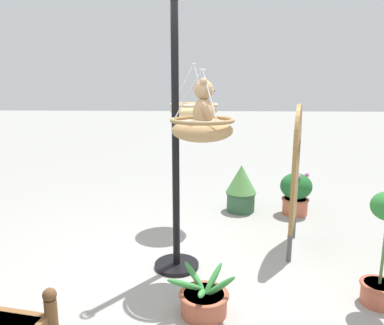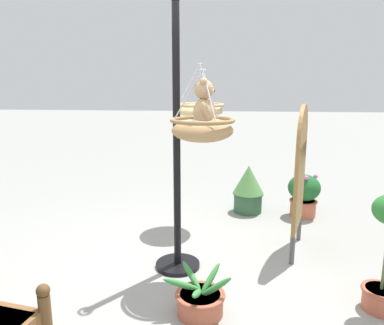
% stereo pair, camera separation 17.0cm
% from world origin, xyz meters
% --- Properties ---
extents(ground_plane, '(40.00, 40.00, 0.00)m').
position_xyz_m(ground_plane, '(0.00, 0.00, 0.00)').
color(ground_plane, gray).
extents(display_pole_central, '(0.44, 0.44, 2.64)m').
position_xyz_m(display_pole_central, '(-0.22, -0.10, 0.84)').
color(display_pole_central, black).
rests_on(display_pole_central, ground).
extents(hanging_basket_with_teddy, '(0.57, 0.57, 0.63)m').
position_xyz_m(hanging_basket_with_teddy, '(-0.07, 0.15, 1.41)').
color(hanging_basket_with_teddy, '#A37F51').
extents(teddy_bear, '(0.30, 0.27, 0.43)m').
position_xyz_m(teddy_bear, '(-0.07, 0.17, 1.61)').
color(teddy_bear, tan).
extents(hanging_basket_left_high, '(0.61, 0.61, 0.65)m').
position_xyz_m(hanging_basket_left_high, '(-1.43, 0.02, 1.48)').
color(hanging_basket_left_high, tan).
extents(potted_plant_fern_front, '(0.43, 0.43, 0.61)m').
position_xyz_m(potted_plant_fern_front, '(-1.81, 1.43, 0.32)').
color(potted_plant_fern_front, '#BC6042').
rests_on(potted_plant_fern_front, ground).
extents(potted_plant_bushy_green, '(0.56, 0.56, 0.36)m').
position_xyz_m(potted_plant_bushy_green, '(0.53, 0.18, 0.12)').
color(potted_plant_bushy_green, '#AD563D').
rests_on(potted_plant_bushy_green, ground).
extents(potted_plant_small_succulent, '(0.43, 0.43, 0.67)m').
position_xyz_m(potted_plant_small_succulent, '(-1.91, 0.68, 0.35)').
color(potted_plant_small_succulent, '#2D5638').
rests_on(potted_plant_small_succulent, ground).
extents(display_sign_board, '(0.70, 0.24, 1.60)m').
position_xyz_m(display_sign_board, '(-0.69, 1.13, 0.94)').
color(display_sign_board, olive).
rests_on(display_sign_board, ground).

